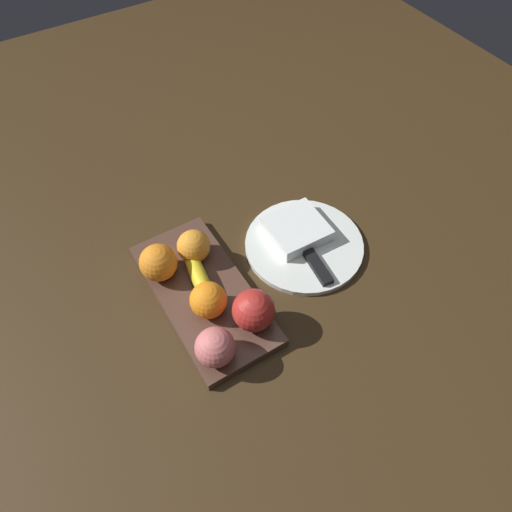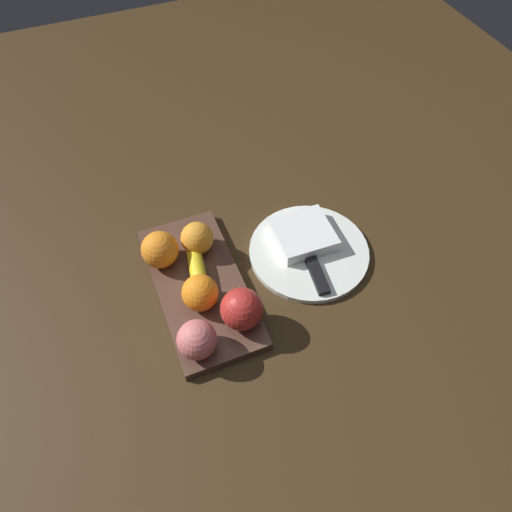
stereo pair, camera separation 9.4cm
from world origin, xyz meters
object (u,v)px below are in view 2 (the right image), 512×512
orange_near_apple (200,293)px  dinner_plate (309,251)px  orange_center (160,250)px  banana (197,269)px  orange_near_banana (197,238)px  knife (315,269)px  apple (242,309)px  fruit_tray (200,286)px  folded_napkin (303,234)px  peach (197,340)px

orange_near_apple → dinner_plate: orange_near_apple is taller
orange_center → dinner_plate: 0.31m
banana → orange_center: 0.08m
orange_near_banana → knife: (-0.14, -0.20, -0.04)m
apple → banana: (0.13, 0.04, -0.02)m
fruit_tray → banana: bearing=-10.3°
orange_near_banana → knife: 0.25m
orange_near_banana → folded_napkin: bearing=-103.7°
orange_center → knife: orange_center is taller
orange_near_apple → knife: 0.24m
fruit_tray → knife: bearing=-103.2°
apple → dinner_plate: apple is taller
peach → knife: bearing=-73.5°
banana → apple: bearing=-153.0°
peach → knife: peach is taller
apple → banana: bearing=18.7°
orange_center → folded_napkin: (-0.05, -0.29, -0.03)m
apple → knife: (0.05, -0.18, -0.04)m
dinner_plate → folded_napkin: size_ratio=2.13×
fruit_tray → knife: (-0.05, -0.23, 0.01)m
orange_near_apple → peach: bearing=158.8°
orange_center → folded_napkin: bearing=-99.6°
orange_near_banana → dinner_plate: (-0.08, -0.22, -0.05)m
apple → peach: size_ratio=1.11×
dinner_plate → knife: size_ratio=1.40×
banana → fruit_tray: bearing=178.0°
banana → orange_near_apple: 0.07m
knife → peach: bearing=113.7°
orange_near_apple → orange_near_banana: size_ratio=1.04×
fruit_tray → apple: 0.13m
peach → dinner_plate: peach is taller
fruit_tray → orange_near_banana: orange_near_banana is taller
dinner_plate → knife: 0.06m
knife → banana: bearing=78.1°
orange_near_apple → banana: bearing=-11.4°
banana → orange_center: (0.06, 0.06, 0.02)m
peach → banana: bearing=-17.1°
orange_center → orange_near_apple: bearing=-160.9°
apple → peach: 0.10m
orange_near_banana → dinner_plate: size_ratio=0.27×
dinner_plate → orange_center: bearing=74.6°
dinner_plate → folded_napkin: 0.04m
fruit_tray → banana: size_ratio=1.79×
dinner_plate → banana: bearing=84.2°
banana → orange_center: orange_center is taller
dinner_plate → knife: bearing=166.0°
orange_near_banana → folded_napkin: size_ratio=0.57×
peach → dinner_plate: size_ratio=0.28×
peach → knife: size_ratio=0.40×
dinner_plate → fruit_tray: bearing=90.0°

